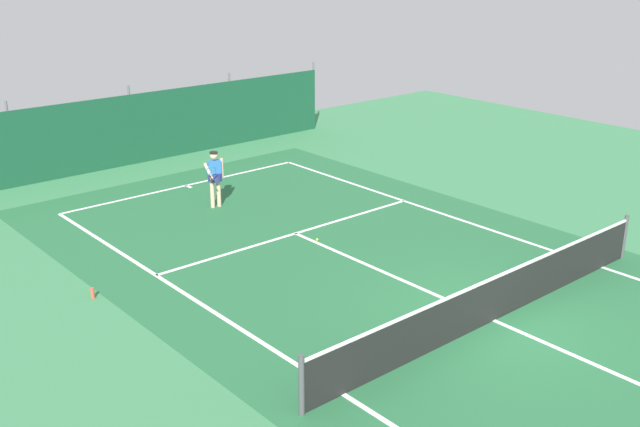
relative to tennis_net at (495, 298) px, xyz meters
name	(u,v)px	position (x,y,z in m)	size (l,w,h in m)	color
ground_plane	(493,321)	(0.00, 0.00, -0.51)	(36.00, 36.00, 0.00)	#387A4C
court_surface	(493,320)	(0.00, 0.00, -0.51)	(11.02, 26.60, 0.01)	#236038
tennis_net	(495,298)	(0.00, 0.00, 0.00)	(10.12, 0.10, 1.10)	black
back_fence	(127,142)	(0.00, 15.74, 0.16)	(16.30, 0.98, 2.70)	#14472D
tennis_player	(215,175)	(-0.40, 9.57, 0.45)	(0.78, 0.70, 1.64)	#D8AD8C
tennis_ball_near_player	(317,240)	(0.11, 5.65, -0.48)	(0.07, 0.07, 0.07)	#CCDB33
parked_car	(95,130)	(-0.33, 17.52, 0.33)	(2.35, 4.37, 1.68)	maroon
water_bottle	(93,293)	(-5.72, 6.24, -0.39)	(0.08, 0.08, 0.24)	#D84C38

